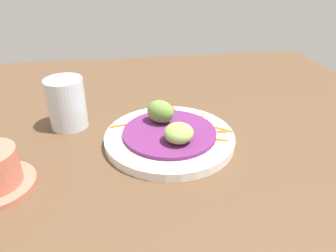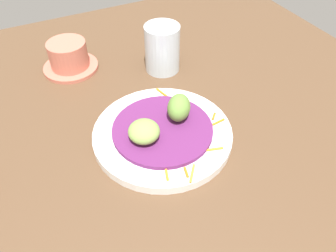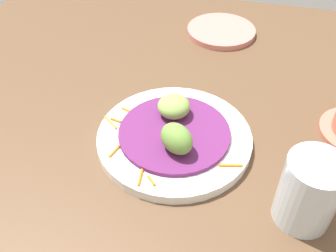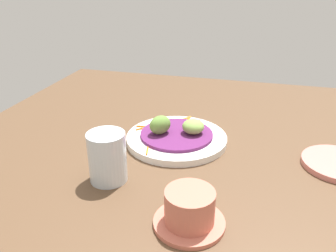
% 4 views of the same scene
% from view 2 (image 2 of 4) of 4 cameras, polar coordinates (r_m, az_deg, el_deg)
% --- Properties ---
extents(table_surface, '(1.10, 1.10, 0.02)m').
position_cam_2_polar(table_surface, '(0.61, -0.92, -2.60)').
color(table_surface, brown).
rests_on(table_surface, ground).
extents(main_plate, '(0.25, 0.25, 0.02)m').
position_cam_2_polar(main_plate, '(0.60, -0.99, -1.35)').
color(main_plate, white).
rests_on(main_plate, table_surface).
extents(cabbage_bed, '(0.18, 0.18, 0.01)m').
position_cam_2_polar(cabbage_bed, '(0.59, -1.00, -0.52)').
color(cabbage_bed, '#60235B').
rests_on(cabbage_bed, main_plate).
extents(carrot_garnish, '(0.23, 0.15, 0.00)m').
position_cam_2_polar(carrot_garnish, '(0.58, 4.29, -2.07)').
color(carrot_garnish, orange).
rests_on(carrot_garnish, main_plate).
extents(guac_scoop_left, '(0.07, 0.07, 0.05)m').
position_cam_2_polar(guac_scoop_left, '(0.59, 1.86, 3.15)').
color(guac_scoop_left, olive).
rests_on(guac_scoop_left, cabbage_bed).
extents(guac_scoop_center, '(0.07, 0.07, 0.03)m').
position_cam_2_polar(guac_scoop_center, '(0.56, -4.10, -0.93)').
color(guac_scoop_center, '#84A851').
rests_on(guac_scoop_center, cabbage_bed).
extents(terracotta_bowl, '(0.12, 0.12, 0.07)m').
position_cam_2_polar(terracotta_bowl, '(0.79, -16.48, 11.12)').
color(terracotta_bowl, '#C66B56').
rests_on(terracotta_bowl, table_surface).
extents(water_glass, '(0.08, 0.08, 0.10)m').
position_cam_2_polar(water_glass, '(0.74, -0.98, 13.03)').
color(water_glass, silver).
rests_on(water_glass, table_surface).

